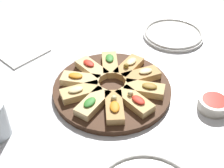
# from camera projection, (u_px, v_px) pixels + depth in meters

# --- Properties ---
(ground_plane) EXTENTS (3.00, 3.00, 0.00)m
(ground_plane) POSITION_uv_depth(u_px,v_px,m) (112.00, 91.00, 0.85)
(ground_plane) COLOR silver
(serving_board) EXTENTS (0.32, 0.32, 0.02)m
(serving_board) POSITION_uv_depth(u_px,v_px,m) (112.00, 89.00, 0.84)
(serving_board) COLOR #422819
(serving_board) RESTS_ON ground_plane
(focaccia_slice_0) EXTENTS (0.06, 0.11, 0.03)m
(focaccia_slice_0) POSITION_uv_depth(u_px,v_px,m) (80.00, 80.00, 0.84)
(focaccia_slice_0) COLOR #E5C689
(focaccia_slice_0) RESTS_ON serving_board
(focaccia_slice_1) EXTENTS (0.10, 0.10, 0.03)m
(focaccia_slice_1) POSITION_uv_depth(u_px,v_px,m) (81.00, 92.00, 0.80)
(focaccia_slice_1) COLOR #DBB775
(focaccia_slice_1) RESTS_ON serving_board
(focaccia_slice_2) EXTENTS (0.11, 0.06, 0.03)m
(focaccia_slice_2) POSITION_uv_depth(u_px,v_px,m) (93.00, 103.00, 0.77)
(focaccia_slice_2) COLOR #E5C689
(focaccia_slice_2) RESTS_ON serving_board
(focaccia_slice_3) EXTENTS (0.11, 0.08, 0.03)m
(focaccia_slice_3) POSITION_uv_depth(u_px,v_px,m) (114.00, 107.00, 0.76)
(focaccia_slice_3) COLOR tan
(focaccia_slice_3) RESTS_ON serving_board
(focaccia_slice_4) EXTENTS (0.09, 0.11, 0.03)m
(focaccia_slice_4) POSITION_uv_depth(u_px,v_px,m) (135.00, 101.00, 0.78)
(focaccia_slice_4) COLOR #DBB775
(focaccia_slice_4) RESTS_ON serving_board
(focaccia_slice_5) EXTENTS (0.06, 0.11, 0.03)m
(focaccia_slice_5) POSITION_uv_depth(u_px,v_px,m) (145.00, 89.00, 0.81)
(focaccia_slice_5) COLOR #DBB775
(focaccia_slice_5) RESTS_ON serving_board
(focaccia_slice_6) EXTENTS (0.10, 0.10, 0.03)m
(focaccia_slice_6) POSITION_uv_depth(u_px,v_px,m) (141.00, 76.00, 0.86)
(focaccia_slice_6) COLOR tan
(focaccia_slice_6) RESTS_ON serving_board
(focaccia_slice_7) EXTENTS (0.11, 0.06, 0.03)m
(focaccia_slice_7) POSITION_uv_depth(u_px,v_px,m) (129.00, 67.00, 0.88)
(focaccia_slice_7) COLOR tan
(focaccia_slice_7) RESTS_ON serving_board
(focaccia_slice_8) EXTENTS (0.11, 0.08, 0.03)m
(focaccia_slice_8) POSITION_uv_depth(u_px,v_px,m) (110.00, 64.00, 0.90)
(focaccia_slice_8) COLOR #DBB775
(focaccia_slice_8) RESTS_ON serving_board
(focaccia_slice_9) EXTENTS (0.09, 0.11, 0.03)m
(focaccia_slice_9) POSITION_uv_depth(u_px,v_px,m) (92.00, 69.00, 0.88)
(focaccia_slice_9) COLOR #E5C689
(focaccia_slice_9) RESTS_ON serving_board
(plate_left) EXTENTS (0.20, 0.20, 0.02)m
(plate_left) POSITION_uv_depth(u_px,v_px,m) (173.00, 34.00, 1.06)
(plate_left) COLOR white
(plate_left) RESTS_ON ground_plane
(napkin_stack) EXTENTS (0.17, 0.16, 0.01)m
(napkin_stack) POSITION_uv_depth(u_px,v_px,m) (22.00, 51.00, 0.98)
(napkin_stack) COLOR white
(napkin_stack) RESTS_ON ground_plane
(dipping_bowl) EXTENTS (0.08, 0.08, 0.03)m
(dipping_bowl) POSITION_uv_depth(u_px,v_px,m) (214.00, 104.00, 0.79)
(dipping_bowl) COLOR silver
(dipping_bowl) RESTS_ON ground_plane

